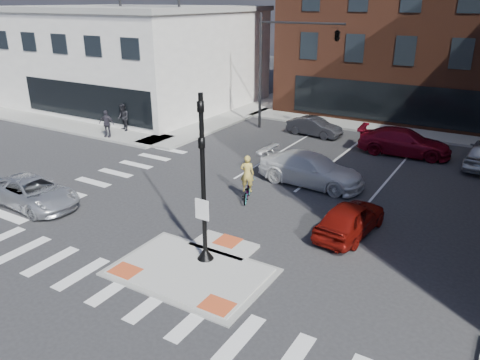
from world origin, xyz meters
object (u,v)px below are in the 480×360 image
Objects in this scene: bg_car_dark at (314,127)px; pedestrian_a at (123,117)px; white_pickup at (311,169)px; bg_car_red at (404,142)px; red_sedan at (350,218)px; silver_suv at (33,192)px; pedestrian_b at (107,124)px; cyclist at (247,185)px.

pedestrian_a is (-11.81, -6.24, 0.47)m from bg_car_dark.
bg_car_dark is (-3.39, 8.57, -0.16)m from white_pickup.
bg_car_dark is at bearing 74.89° from bg_car_red.
red_sedan is 0.75× the size of bg_car_red.
bg_car_red is 18.81m from pedestrian_a.
silver_suv is 1.17× the size of red_sedan.
silver_suv is 2.65× the size of pedestrian_b.
white_pickup reaches higher than bg_car_dark.
red_sedan is 2.26× the size of pedestrian_b.
red_sedan is 5.30m from cyclist.
bg_car_red is (12.63, 16.49, 0.12)m from silver_suv.
cyclist is (1.67, -12.05, 0.12)m from bg_car_dark.
bg_car_dark is at bearing -56.16° from red_sedan.
pedestrian_b is (-5.31, 9.65, 0.39)m from silver_suv.
pedestrian_b is (-11.64, -7.98, 0.43)m from bg_car_dark.
pedestrian_a reaches higher than white_pickup.
cyclist is (-1.72, -3.48, -0.05)m from white_pickup.
red_sedan is at bearing 8.74° from pedestrian_a.
white_pickup reaches higher than bg_car_red.
silver_suv is 18.73m from bg_car_dark.
red_sedan is at bearing -145.55° from bg_car_dark.
pedestrian_b is at bearing 89.63° from white_pickup.
bg_car_dark is 12.17m from cyclist.
silver_suv is 9.75m from cyclist.
white_pickup is 1.01× the size of bg_car_red.
white_pickup is at bearing -137.98° from cyclist.
white_pickup is at bearing 19.49° from pedestrian_a.
pedestrian_a is (-18.10, -5.11, 0.32)m from bg_car_red.
bg_car_red is 2.44× the size of cyclist.
pedestrian_a reaches higher than bg_car_red.
cyclist is at bearing -52.13° from silver_suv.
pedestrian_a is at bearing -13.87° from red_sedan.
silver_suv reaches higher than bg_car_dark.
cyclist is (8.00, 5.58, 0.08)m from silver_suv.
bg_car_red is at bearing -81.40° from red_sedan.
bg_car_dark is at bearing 14.98° from pedestrian_b.
bg_car_dark is 0.70× the size of bg_car_red.
red_sedan is at bearing 178.14° from bg_car_red.
silver_suv is at bearing 25.41° from red_sedan.
white_pickup is (-3.52, 4.29, 0.09)m from red_sedan.
white_pickup is 15.04m from pedestrian_b.
silver_suv is 2.51× the size of pedestrian_a.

